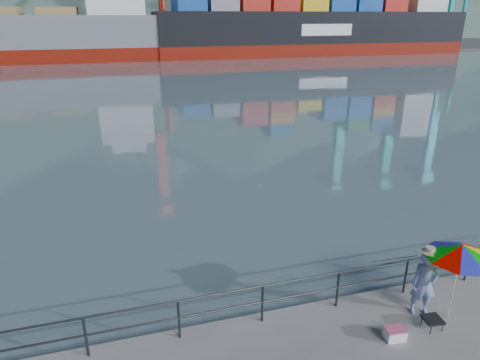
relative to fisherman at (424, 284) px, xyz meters
name	(u,v)px	position (x,y,z in m)	size (l,w,h in m)	color
harbor_water	(121,41)	(-2.86, 129.13, -0.86)	(500.00, 280.00, 0.00)	slate
far_dock	(173,49)	(7.14, 92.13, -0.86)	(200.00, 40.00, 0.40)	#514F4C
guardrail	(301,296)	(-2.86, 0.83, -0.34)	(22.00, 0.06, 1.03)	#2D3033
container_stacks	(281,32)	(32.98, 92.67, 2.38)	(58.00, 5.40, 7.80)	gray
fisherman	(424,284)	(0.00, 0.00, 0.00)	(0.62, 0.41, 1.71)	#204799
beach_umbrella	(461,251)	(0.57, -0.33, 1.00)	(1.73, 1.73, 2.03)	white
folding_stool	(432,323)	(-0.09, -0.56, -0.71)	(0.46, 0.46, 0.27)	black
cooler_bag	(395,334)	(-1.16, -0.62, -0.73)	(0.45, 0.30, 0.26)	white
fishing_rod	(389,288)	(-0.10, 1.12, -0.86)	(0.02, 0.02, 1.95)	black
bulk_carrier	(24,34)	(-19.37, 71.90, 3.27)	(51.57, 8.92, 14.50)	maroon
container_ship	(323,22)	(33.41, 72.23, 4.97)	(60.71, 10.12, 18.10)	maroon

